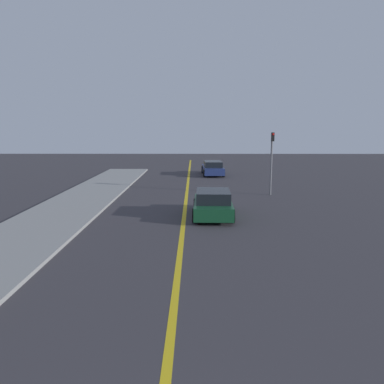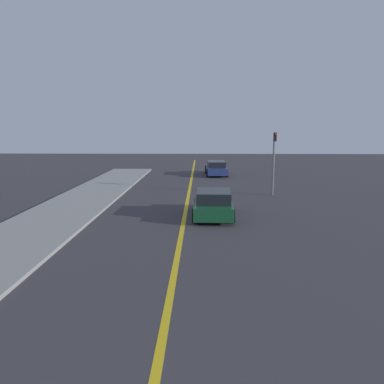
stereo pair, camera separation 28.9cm
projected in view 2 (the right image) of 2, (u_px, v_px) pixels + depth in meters
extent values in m
cube|color=gold|center=(186.00, 207.00, 20.40)|extent=(0.20, 60.00, 0.01)
cube|color=gray|center=(74.00, 206.00, 20.46)|extent=(3.82, 35.87, 0.13)
cube|color=#144728|center=(213.00, 207.00, 18.21)|extent=(1.90, 3.94, 0.61)
cube|color=black|center=(214.00, 196.00, 17.93)|extent=(1.64, 2.18, 0.53)
cylinder|color=black|center=(197.00, 205.00, 19.47)|extent=(0.24, 0.65, 0.65)
cylinder|color=black|center=(230.00, 205.00, 19.39)|extent=(0.24, 0.65, 0.65)
cylinder|color=black|center=(195.00, 216.00, 17.09)|extent=(0.24, 0.65, 0.65)
cylinder|color=black|center=(232.00, 216.00, 17.01)|extent=(0.24, 0.65, 0.65)
cube|color=navy|center=(216.00, 170.00, 34.20)|extent=(1.91, 4.52, 0.59)
cube|color=black|center=(216.00, 164.00, 33.88)|extent=(1.63, 2.51, 0.50)
cylinder|color=black|center=(206.00, 170.00, 35.58)|extent=(0.24, 0.69, 0.68)
cylinder|color=black|center=(224.00, 170.00, 35.59)|extent=(0.24, 0.69, 0.68)
cylinder|color=black|center=(208.00, 173.00, 32.85)|extent=(0.24, 0.69, 0.68)
cylinder|color=black|center=(227.00, 173.00, 32.87)|extent=(0.24, 0.69, 0.68)
cylinder|color=slate|center=(273.00, 164.00, 23.70)|extent=(0.12, 0.12, 3.99)
cube|color=black|center=(275.00, 137.00, 23.23)|extent=(0.18, 0.18, 0.55)
sphere|color=red|center=(275.00, 134.00, 23.11)|extent=(0.14, 0.14, 0.14)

